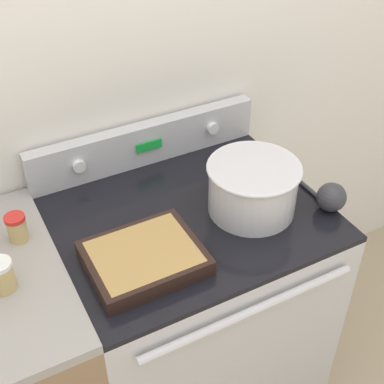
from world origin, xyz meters
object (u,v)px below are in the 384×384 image
object	(u,v)px
spice_jar_red_cap	(17,228)
casserole_dish	(144,257)
mixing_bowl	(253,186)
ladle	(330,196)
spice_jar_white_cap	(2,275)

from	to	relation	value
spice_jar_red_cap	casserole_dish	bearing A→B (deg)	-41.84
mixing_bowl	spice_jar_red_cap	xyz separation A→B (m)	(-0.65, 0.18, -0.04)
mixing_bowl	casserole_dish	size ratio (longest dim) A/B	0.92
casserole_dish	ladle	world-z (taller)	ladle
mixing_bowl	spice_jar_red_cap	size ratio (longest dim) A/B	3.38
mixing_bowl	spice_jar_white_cap	distance (m)	0.73
casserole_dish	spice_jar_white_cap	xyz separation A→B (m)	(-0.35, 0.08, 0.03)
spice_jar_white_cap	ladle	bearing A→B (deg)	-7.42
casserole_dish	ladle	distance (m)	0.59
mixing_bowl	spice_jar_white_cap	world-z (taller)	mixing_bowl
casserole_dish	ladle	bearing A→B (deg)	-4.19
mixing_bowl	ladle	distance (m)	0.24
casserole_dish	ladle	size ratio (longest dim) A/B	1.05
casserole_dish	ladle	xyz separation A→B (m)	(0.59, -0.04, 0.02)
casserole_dish	spice_jar_white_cap	world-z (taller)	spice_jar_white_cap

